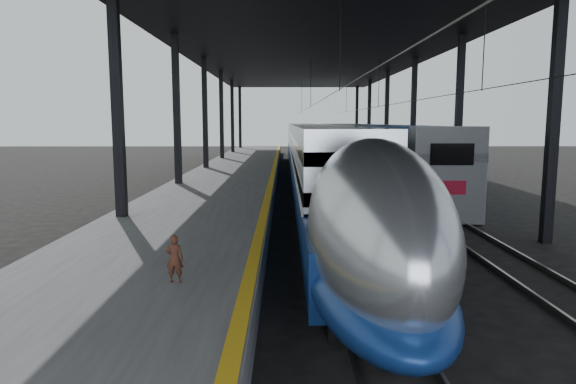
{
  "coord_description": "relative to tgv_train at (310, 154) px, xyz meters",
  "views": [
    {
      "loc": [
        0.07,
        -13.26,
        4.37
      ],
      "look_at": [
        0.19,
        4.06,
        2.0
      ],
      "focal_mm": 32.0,
      "sensor_mm": 36.0,
      "label": 1
    }
  ],
  "objects": [
    {
      "name": "child",
      "position": [
        -4.25,
        -27.89,
        -0.44
      ],
      "size": [
        0.37,
        0.24,
        1.02
      ],
      "primitive_type": "imported",
      "rotation": [
        0.0,
        0.0,
        3.14
      ],
      "color": "#482318",
      "rests_on": "platform"
    },
    {
      "name": "ground",
      "position": [
        -2.0,
        -25.16,
        -1.95
      ],
      "size": [
        160.0,
        160.0,
        0.0
      ],
      "primitive_type": "plane",
      "color": "black",
      "rests_on": "ground"
    },
    {
      "name": "tgv_train",
      "position": [
        0.0,
        0.0,
        0.0
      ],
      "size": [
        2.91,
        65.2,
        4.18
      ],
      "color": "#B2B4B9",
      "rests_on": "ground"
    },
    {
      "name": "canopy",
      "position": [
        -0.1,
        -5.16,
        7.16
      ],
      "size": [
        18.0,
        75.0,
        9.47
      ],
      "color": "black",
      "rests_on": "ground"
    },
    {
      "name": "rails",
      "position": [
        2.5,
        -5.16,
        -1.87
      ],
      "size": [
        6.52,
        80.0,
        0.16
      ],
      "color": "slate",
      "rests_on": "ground"
    },
    {
      "name": "platform",
      "position": [
        -5.5,
        -5.16,
        -1.45
      ],
      "size": [
        6.0,
        80.0,
        1.0
      ],
      "primitive_type": "cube",
      "color": "#4C4C4F",
      "rests_on": "ground"
    },
    {
      "name": "yellow_strip",
      "position": [
        -2.7,
        -5.16,
        -0.95
      ],
      "size": [
        0.3,
        80.0,
        0.01
      ],
      "primitive_type": "cube",
      "color": "gold",
      "rests_on": "platform"
    },
    {
      "name": "second_train",
      "position": [
        5.0,
        10.06,
        0.17
      ],
      "size": [
        3.04,
        56.05,
        4.19
      ],
      "color": "navy",
      "rests_on": "ground"
    }
  ]
}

